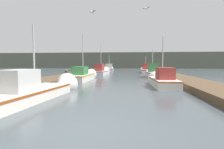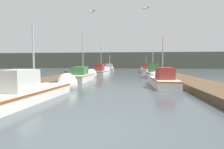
{
  "view_description": "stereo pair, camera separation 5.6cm",
  "coord_description": "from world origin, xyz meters",
  "px_view_note": "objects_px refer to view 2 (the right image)",
  "views": [
    {
      "loc": [
        1.07,
        -4.0,
        1.73
      ],
      "look_at": [
        -0.58,
        11.34,
        0.68
      ],
      "focal_mm": 28.0,
      "sensor_mm": 36.0,
      "label": 1
    },
    {
      "loc": [
        1.12,
        -4.0,
        1.73
      ],
      "look_at": [
        -0.58,
        11.34,
        0.68
      ],
      "focal_mm": 28.0,
      "sensor_mm": 36.0,
      "label": 2
    }
  ],
  "objects_px": {
    "fishing_boat_0": "(41,89)",
    "fishing_boat_5": "(146,70)",
    "fishing_boat_2": "(84,76)",
    "fishing_boat_1": "(162,80)",
    "fishing_boat_6": "(110,69)",
    "channel_buoy": "(126,69)",
    "mooring_piling_1": "(97,69)",
    "fishing_boat_3": "(152,73)",
    "mooring_piling_0": "(66,76)",
    "fishing_boat_4": "(102,71)",
    "mooring_piling_2": "(16,86)",
    "seagull_1": "(146,8)",
    "seagull_lead": "(92,12)"
  },
  "relations": [
    {
      "from": "fishing_boat_0",
      "to": "fishing_boat_5",
      "type": "xyz_separation_m",
      "value": [
        7.08,
        22.46,
        0.11
      ]
    },
    {
      "from": "fishing_boat_2",
      "to": "fishing_boat_1",
      "type": "bearing_deg",
      "value": -28.42
    },
    {
      "from": "fishing_boat_0",
      "to": "fishing_boat_6",
      "type": "height_order",
      "value": "fishing_boat_0"
    },
    {
      "from": "channel_buoy",
      "to": "mooring_piling_1",
      "type": "bearing_deg",
      "value": -103.15
    },
    {
      "from": "fishing_boat_1",
      "to": "fishing_boat_6",
      "type": "bearing_deg",
      "value": 104.62
    },
    {
      "from": "fishing_boat_3",
      "to": "mooring_piling_0",
      "type": "xyz_separation_m",
      "value": [
        -8.23,
        -6.47,
        0.04
      ]
    },
    {
      "from": "fishing_boat_4",
      "to": "mooring_piling_2",
      "type": "xyz_separation_m",
      "value": [
        -1.49,
        -17.26,
        0.08
      ]
    },
    {
      "from": "fishing_boat_4",
      "to": "channel_buoy",
      "type": "distance_m",
      "value": 20.27
    },
    {
      "from": "fishing_boat_1",
      "to": "channel_buoy",
      "type": "distance_m",
      "value": 32.54
    },
    {
      "from": "fishing_boat_2",
      "to": "fishing_boat_6",
      "type": "relative_size",
      "value": 1.13
    },
    {
      "from": "seagull_1",
      "to": "fishing_boat_6",
      "type": "bearing_deg",
      "value": -34.44
    },
    {
      "from": "fishing_boat_2",
      "to": "mooring_piling_1",
      "type": "height_order",
      "value": "fishing_boat_2"
    },
    {
      "from": "fishing_boat_1",
      "to": "mooring_piling_0",
      "type": "height_order",
      "value": "fishing_boat_1"
    },
    {
      "from": "fishing_boat_6",
      "to": "mooring_piling_1",
      "type": "xyz_separation_m",
      "value": [
        -1.03,
        -7.89,
        0.15
      ]
    },
    {
      "from": "fishing_boat_4",
      "to": "seagull_1",
      "type": "height_order",
      "value": "seagull_1"
    },
    {
      "from": "fishing_boat_0",
      "to": "fishing_boat_2",
      "type": "height_order",
      "value": "fishing_boat_2"
    },
    {
      "from": "channel_buoy",
      "to": "mooring_piling_2",
      "type": "bearing_deg",
      "value": -96.73
    },
    {
      "from": "mooring_piling_0",
      "to": "fishing_boat_2",
      "type": "bearing_deg",
      "value": 63.89
    },
    {
      "from": "channel_buoy",
      "to": "fishing_boat_5",
      "type": "bearing_deg",
      "value": -74.94
    },
    {
      "from": "mooring_piling_1",
      "to": "channel_buoy",
      "type": "bearing_deg",
      "value": 76.85
    },
    {
      "from": "mooring_piling_1",
      "to": "seagull_1",
      "type": "relative_size",
      "value": 2.55
    },
    {
      "from": "fishing_boat_6",
      "to": "channel_buoy",
      "type": "height_order",
      "value": "fishing_boat_6"
    },
    {
      "from": "fishing_boat_5",
      "to": "mooring_piling_2",
      "type": "distance_m",
      "value": 24.11
    },
    {
      "from": "fishing_boat_0",
      "to": "mooring_piling_2",
      "type": "distance_m",
      "value": 1.29
    },
    {
      "from": "fishing_boat_5",
      "to": "mooring_piling_0",
      "type": "height_order",
      "value": "fishing_boat_5"
    },
    {
      "from": "fishing_boat_3",
      "to": "mooring_piling_1",
      "type": "distance_m",
      "value": 10.52
    },
    {
      "from": "fishing_boat_2",
      "to": "channel_buoy",
      "type": "relative_size",
      "value": 6.62
    },
    {
      "from": "mooring_piling_0",
      "to": "fishing_boat_5",
      "type": "bearing_deg",
      "value": 62.88
    },
    {
      "from": "fishing_boat_1",
      "to": "seagull_1",
      "type": "relative_size",
      "value": 10.37
    },
    {
      "from": "mooring_piling_2",
      "to": "seagull_lead",
      "type": "xyz_separation_m",
      "value": [
        3.65,
        1.46,
        4.01
      ]
    },
    {
      "from": "fishing_boat_6",
      "to": "fishing_boat_2",
      "type": "bearing_deg",
      "value": -95.04
    },
    {
      "from": "fishing_boat_0",
      "to": "mooring_piling_2",
      "type": "bearing_deg",
      "value": -167.79
    },
    {
      "from": "channel_buoy",
      "to": "seagull_lead",
      "type": "height_order",
      "value": "seagull_lead"
    },
    {
      "from": "fishing_boat_3",
      "to": "fishing_boat_4",
      "type": "bearing_deg",
      "value": 148.71
    },
    {
      "from": "fishing_boat_0",
      "to": "fishing_boat_2",
      "type": "xyz_separation_m",
      "value": [
        -0.11,
        8.51,
        0.07
      ]
    },
    {
      "from": "mooring_piling_2",
      "to": "fishing_boat_4",
      "type": "bearing_deg",
      "value": 85.08
    },
    {
      "from": "fishing_boat_1",
      "to": "fishing_boat_5",
      "type": "bearing_deg",
      "value": 87.21
    },
    {
      "from": "fishing_boat_2",
      "to": "fishing_boat_3",
      "type": "bearing_deg",
      "value": 30.78
    },
    {
      "from": "seagull_lead",
      "to": "mooring_piling_1",
      "type": "bearing_deg",
      "value": -35.99
    },
    {
      "from": "fishing_boat_2",
      "to": "mooring_piling_2",
      "type": "distance_m",
      "value": 8.74
    },
    {
      "from": "fishing_boat_6",
      "to": "mooring_piling_2",
      "type": "distance_m",
      "value": 27.73
    },
    {
      "from": "fishing_boat_6",
      "to": "mooring_piling_2",
      "type": "bearing_deg",
      "value": -97.28
    },
    {
      "from": "fishing_boat_0",
      "to": "fishing_boat_4",
      "type": "distance_m",
      "value": 17.1
    },
    {
      "from": "fishing_boat_4",
      "to": "fishing_boat_5",
      "type": "height_order",
      "value": "fishing_boat_4"
    },
    {
      "from": "fishing_boat_2",
      "to": "fishing_boat_6",
      "type": "distance_m",
      "value": 19.03
    },
    {
      "from": "fishing_boat_2",
      "to": "channel_buoy",
      "type": "height_order",
      "value": "fishing_boat_2"
    },
    {
      "from": "mooring_piling_1",
      "to": "mooring_piling_2",
      "type": "height_order",
      "value": "mooring_piling_1"
    },
    {
      "from": "mooring_piling_1",
      "to": "channel_buoy",
      "type": "xyz_separation_m",
      "value": [
        4.09,
        17.51,
        -0.49
      ]
    },
    {
      "from": "fishing_boat_6",
      "to": "fishing_boat_4",
      "type": "bearing_deg",
      "value": -93.72
    },
    {
      "from": "channel_buoy",
      "to": "fishing_boat_0",
      "type": "bearing_deg",
      "value": -94.82
    }
  ]
}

